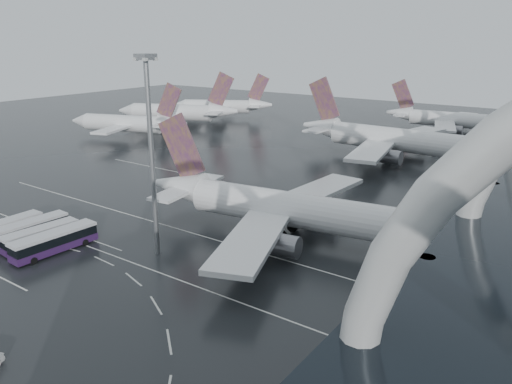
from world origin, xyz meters
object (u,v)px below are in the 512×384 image
Objects in this scene: jet_remote_mid at (179,112)px; airliner_gate_c at (454,120)px; airliner_gate_b at (397,140)px; airliner_main at (294,211)px; bus_row_near_c at (40,236)px; bus_row_near_d at (54,241)px; jet_remote_west at (130,124)px; jet_remote_far at (223,107)px; bus_row_near_a at (5,229)px; gse_cart_belly_b at (405,236)px; floodlight_mast at (150,134)px; gse_cart_belly_d at (441,261)px; gse_cart_belly_c at (268,225)px; bus_row_near_b at (30,229)px.

airliner_gate_c is at bearing -175.68° from jet_remote_mid.
airliner_main is at bearing -83.06° from airliner_gate_b.
bus_row_near_d is at bearing -87.69° from bus_row_near_c.
jet_remote_west is 1.07× the size of jet_remote_far.
airliner_main is 1.38× the size of jet_remote_west.
bus_row_near_a is 66.87m from gse_cart_belly_b.
airliner_gate_b is 83.59m from floodlight_mast.
bus_row_near_d is at bearing 88.56° from jet_remote_far.
airliner_gate_c is at bearing 83.82° from airliner_main.
airliner_gate_c reaches higher than gse_cart_belly_d.
airliner_gate_b is 4.84× the size of bus_row_near_a.
bus_row_near_c is at bearing 87.00° from jet_remote_far.
airliner_gate_b reaches higher than bus_row_near_a.
gse_cart_belly_d is at bearing -80.64° from airliner_gate_c.
bus_row_near_d is 5.99× the size of gse_cart_belly_c.
jet_remote_mid is at bearing 134.95° from airliner_main.
gse_cart_belly_c is at bearing -35.16° from bus_row_near_d.
bus_row_near_c reaches higher than gse_cart_belly_c.
bus_row_near_a is at bearing -152.92° from gse_cart_belly_d.
airliner_gate_b is at bearing 84.54° from floodlight_mast.
airliner_gate_c is at bearing 164.06° from jet_remote_far.
airliner_main is at bearing 119.67° from jet_remote_mid.
bus_row_near_c is (-27.90, -140.81, -2.80)m from airliner_gate_c.
gse_cart_belly_c is (21.64, 27.64, -1.22)m from bus_row_near_d.
bus_row_near_d is (-21.41, -91.00, -3.50)m from airliner_gate_b.
jet_remote_mid is at bearing 141.75° from gse_cart_belly_c.
jet_remote_west is 119.18m from gse_cart_belly_d.
jet_remote_west is 86.83m from bus_row_near_b.
airliner_gate_c is at bearing -6.63° from bus_row_near_d.
airliner_gate_b is 4.45× the size of bus_row_near_d.
bus_row_near_a is (-35.41, -142.60, -2.76)m from airliner_gate_c.
bus_row_near_c is (7.51, 1.79, -0.04)m from bus_row_near_a.
bus_row_near_c is at bearing -151.25° from gse_cart_belly_d.
bus_row_near_c is (57.51, -69.06, -3.13)m from jet_remote_west.
bus_row_near_c is (59.12, -120.38, -3.06)m from jet_remote_far.
jet_remote_west is 18.21× the size of gse_cart_belly_c.
airliner_gate_b is at bearing -15.39° from bus_row_near_b.
jet_remote_mid is 1.50× the size of floodlight_mast.
airliner_gate_b is 94.88m from bus_row_near_b.
jet_remote_far is 135.50m from gse_cart_belly_b.
jet_remote_far is (-1.61, 51.31, -0.07)m from jet_remote_west.
jet_remote_mid is 121.78m from gse_cart_belly_b.
bus_row_near_c is 59.76m from gse_cart_belly_b.
airliner_gate_b is 50.10m from airliner_gate_c.
jet_remote_far reaches higher than bus_row_near_b.
airliner_gate_b is 94.40m from bus_row_near_c.
gse_cart_belly_c is at bearing -156.89° from gse_cart_belly_b.
airliner_main is at bearing -45.31° from bus_row_near_c.
floodlight_mast is 44.50m from gse_cart_belly_b.
jet_remote_mid is 108.92m from gse_cart_belly_c.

